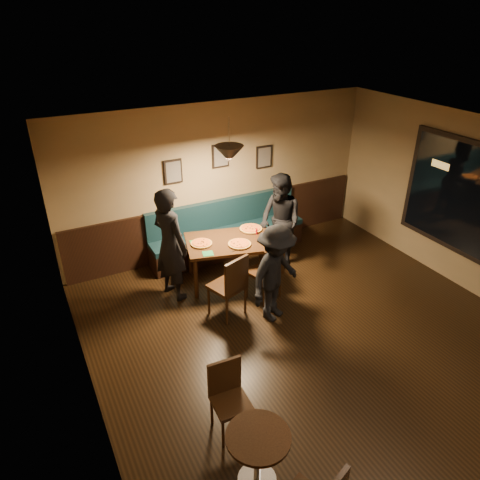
{
  "coord_description": "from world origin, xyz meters",
  "views": [
    {
      "loc": [
        -3.25,
        -3.52,
        4.24
      ],
      "look_at": [
        -0.39,
        1.98,
        0.95
      ],
      "focal_mm": 33.36,
      "sensor_mm": 36.0,
      "label": 1
    }
  ],
  "objects": [
    {
      "name": "soda_glass",
      "position": [
        0.26,
        2.04,
        0.85
      ],
      "size": [
        0.08,
        0.08,
        0.16
      ],
      "primitive_type": "cylinder",
      "rotation": [
        0.0,
        0.0,
        -0.02
      ],
      "color": "black",
      "rests_on": "dining_table"
    },
    {
      "name": "pizza_c",
      "position": [
        0.11,
        2.52,
        0.8
      ],
      "size": [
        0.51,
        0.51,
        0.04
      ],
      "primitive_type": "cylinder",
      "rotation": [
        0.0,
        0.0,
        0.39
      ],
      "color": "orange",
      "rests_on": "dining_table"
    },
    {
      "name": "diner_front",
      "position": [
        -0.25,
        1.11,
        0.77
      ],
      "size": [
        1.14,
        0.92,
        1.54
      ],
      "primitive_type": "imported",
      "rotation": [
        0.0,
        0.0,
        0.41
      ],
      "color": "black",
      "rests_on": "floor"
    },
    {
      "name": "picture_center",
      "position": [
        0.0,
        3.47,
        1.85
      ],
      "size": [
        0.32,
        0.04,
        0.42
      ],
      "primitive_type": "cube",
      "color": "black",
      "rests_on": "wall_back"
    },
    {
      "name": "picture_left",
      "position": [
        -0.9,
        3.47,
        1.7
      ],
      "size": [
        0.32,
        0.04,
        0.42
      ],
      "primitive_type": "cube",
      "color": "black",
      "rests_on": "wall_back"
    },
    {
      "name": "floor",
      "position": [
        0.0,
        0.0,
        0.0
      ],
      "size": [
        7.0,
        7.0,
        0.0
      ],
      "primitive_type": "plane",
      "color": "black",
      "rests_on": "ground"
    },
    {
      "name": "tabasco_bottle",
      "position": [
        0.11,
        2.32,
        0.84
      ],
      "size": [
        0.03,
        0.03,
        0.13
      ],
      "primitive_type": "cylinder",
      "rotation": [
        0.0,
        0.0,
        -0.07
      ],
      "color": "#9E0513",
      "rests_on": "dining_table"
    },
    {
      "name": "napkin_b",
      "position": [
        -0.89,
        2.1,
        0.78
      ],
      "size": [
        0.2,
        0.2,
        0.01
      ],
      "primitive_type": "cube",
      "rotation": [
        0.0,
        0.0,
        -0.25
      ],
      "color": "#1D6F35",
      "rests_on": "dining_table"
    },
    {
      "name": "chair_near_right",
      "position": [
        -0.14,
        1.62,
        0.5
      ],
      "size": [
        0.56,
        0.56,
        1.01
      ],
      "primitive_type": null,
      "rotation": [
        0.0,
        0.0,
        0.3
      ],
      "color": "black",
      "rests_on": "floor"
    },
    {
      "name": "diner_right",
      "position": [
        0.64,
        2.42,
        0.86
      ],
      "size": [
        0.75,
        0.91,
        1.71
      ],
      "primitive_type": "imported",
      "rotation": [
        0.0,
        0.0,
        -1.45
      ],
      "color": "black",
      "rests_on": "floor"
    },
    {
      "name": "wall_back",
      "position": [
        0.0,
        3.5,
        1.4
      ],
      "size": [
        6.0,
        0.0,
        6.0
      ],
      "primitive_type": "plane",
      "rotation": [
        1.57,
        0.0,
        0.0
      ],
      "color": "#8C704F",
      "rests_on": "ground"
    },
    {
      "name": "diner_left",
      "position": [
        -1.4,
        2.38,
        0.93
      ],
      "size": [
        0.65,
        0.79,
        1.86
      ],
      "primitive_type": "imported",
      "rotation": [
        0.0,
        0.0,
        1.92
      ],
      "color": "black",
      "rests_on": "floor"
    },
    {
      "name": "booth_bench",
      "position": [
        0.0,
        3.2,
        0.5
      ],
      "size": [
        3.0,
        0.6,
        1.0
      ],
      "primitive_type": null,
      "color": "#0F232D",
      "rests_on": "ground"
    },
    {
      "name": "picture_right",
      "position": [
        0.9,
        3.47,
        1.7
      ],
      "size": [
        0.32,
        0.04,
        0.42
      ],
      "primitive_type": "cube",
      "color": "black",
      "rests_on": "wall_back"
    },
    {
      "name": "pizza_b",
      "position": [
        -0.32,
        2.12,
        0.79
      ],
      "size": [
        0.48,
        0.48,
        0.04
      ],
      "primitive_type": "cylinder",
      "rotation": [
        0.0,
        0.0,
        0.37
      ],
      "color": "orange",
      "rests_on": "dining_table"
    },
    {
      "name": "pendant_lamp",
      "position": [
        -0.39,
        2.33,
        2.25
      ],
      "size": [
        0.44,
        0.44,
        0.25
      ],
      "primitive_type": "cone",
      "rotation": [
        3.14,
        0.0,
        0.0
      ],
      "color": "black",
      "rests_on": "ceiling"
    },
    {
      "name": "wall_left",
      "position": [
        -3.0,
        0.0,
        1.4
      ],
      "size": [
        0.0,
        7.0,
        7.0
      ],
      "primitive_type": "plane",
      "rotation": [
        1.57,
        0.0,
        1.57
      ],
      "color": "#8C704F",
      "rests_on": "ground"
    },
    {
      "name": "pizza_a",
      "position": [
        -0.86,
        2.42,
        0.79
      ],
      "size": [
        0.46,
        0.46,
        0.04
      ],
      "primitive_type": "cylinder",
      "rotation": [
        0.0,
        0.0,
        0.39
      ],
      "color": "gold",
      "rests_on": "dining_table"
    },
    {
      "name": "cutlery_set",
      "position": [
        -0.4,
        1.97,
        0.78
      ],
      "size": [
        0.17,
        0.04,
        0.0
      ],
      "primitive_type": "cube",
      "rotation": [
        0.0,
        0.0,
        1.44
      ],
      "color": "silver",
      "rests_on": "dining_table"
    },
    {
      "name": "chair_near_left",
      "position": [
        -0.85,
        1.51,
        0.52
      ],
      "size": [
        0.58,
        0.58,
        1.04
      ],
      "primitive_type": null,
      "rotation": [
        0.0,
        0.0,
        0.33
      ],
      "color": "black",
      "rests_on": "floor"
    },
    {
      "name": "window_frame",
      "position": [
        2.96,
        0.5,
        1.5
      ],
      "size": [
        0.06,
        2.56,
        1.86
      ],
      "primitive_type": "cube",
      "color": "black",
      "rests_on": "wall_right"
    },
    {
      "name": "window_glass",
      "position": [
        2.93,
        0.5,
        1.5
      ],
      "size": [
        0.0,
        2.4,
        2.4
      ],
      "primitive_type": "plane",
      "rotation": [
        1.57,
        0.0,
        -1.57
      ],
      "color": "black",
      "rests_on": "wall_right"
    },
    {
      "name": "napkin_a",
      "position": [
        -0.93,
        2.54,
        0.78
      ],
      "size": [
        0.17,
        0.17,
        0.01
      ],
      "primitive_type": "cube",
      "rotation": [
        0.0,
        0.0,
        -0.13
      ],
      "color": "#1F7525",
      "rests_on": "dining_table"
    },
    {
      "name": "cafe_chair_far",
      "position": [
        -1.75,
        -0.43,
        0.44
      ],
      "size": [
        0.41,
        0.41,
        0.88
      ],
      "primitive_type": null,
      "rotation": [
        0.0,
        0.0,
        3.09
      ],
      "color": "black",
      "rests_on": "floor"
    },
    {
      "name": "wainscot",
      "position": [
        0.0,
        3.47,
        0.5
      ],
      "size": [
        5.88,
        0.06,
        1.0
      ],
      "primitive_type": "cube",
      "color": "black",
      "rests_on": "ground"
    },
    {
      "name": "dining_table",
      "position": [
        -0.39,
        2.33,
        0.39
      ],
      "size": [
        1.64,
        1.27,
        0.77
      ],
      "primitive_type": "cube",
      "rotation": [
        0.0,
        0.0,
        -0.26
      ],
      "color": "#33190E",
      "rests_on": "floor"
    },
    {
      "name": "ceiling",
      "position": [
        0.0,
        0.0,
        2.8
      ],
      "size": [
        7.0,
        7.0,
        0.0
      ],
      "primitive_type": "plane",
      "rotation": [
        3.14,
        0.0,
        0.0
      ],
      "color": "silver",
      "rests_on": "ground"
    },
    {
      "name": "cafe_table",
      "position": [
        -1.79,
        -1.1,
        0.33
      ],
      "size": [
        0.74,
        0.74,
        0.66
      ],
      "primitive_type": "cylinder",
      "rotation": [
        0.0,
        0.0,
        -0.19
      ],
      "color": "black",
      "rests_on": "floor"
    }
  ]
}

